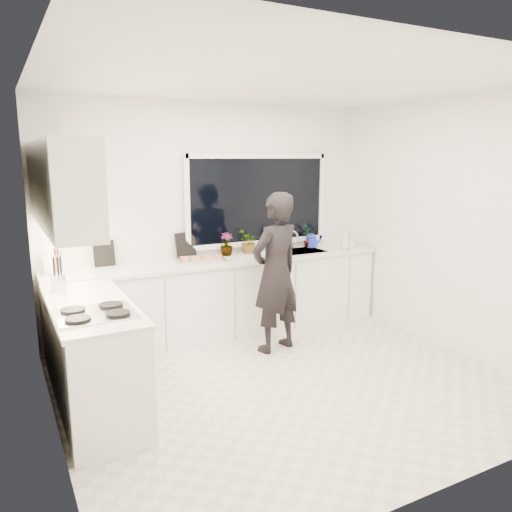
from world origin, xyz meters
TOP-DOWN VIEW (x-y plane):
  - floor at (0.00, 0.00)m, footprint 4.00×3.50m
  - wall_back at (0.00, 1.76)m, footprint 4.00×0.02m
  - wall_left at (-2.01, 0.00)m, footprint 0.02×3.50m
  - wall_right at (2.01, 0.00)m, footprint 0.02×3.50m
  - ceiling at (0.00, 0.00)m, footprint 4.00×3.50m
  - window at (0.60, 1.73)m, footprint 1.80×0.02m
  - base_cabinets_back at (0.00, 1.45)m, footprint 3.92×0.58m
  - base_cabinets_left at (-1.67, 0.35)m, footprint 0.58×1.60m
  - countertop_back at (0.00, 1.44)m, footprint 3.94×0.62m
  - countertop_left at (-1.67, 0.35)m, footprint 0.62×1.60m
  - upper_cabinets at (-1.79, 0.70)m, footprint 0.34×2.10m
  - sink at (1.05, 1.45)m, footprint 0.58×0.42m
  - faucet at (1.05, 1.65)m, footprint 0.03×0.03m
  - stovetop at (-1.69, -0.00)m, footprint 0.56×0.48m
  - person at (0.31, 0.78)m, footprint 0.71×0.56m
  - pizza_tray at (-0.28, 1.42)m, footprint 0.58×0.48m
  - pizza at (-0.28, 1.42)m, footprint 0.53×0.43m
  - watering_can at (1.32, 1.61)m, footprint 0.17×0.17m
  - paper_towel_roll at (-1.85, 1.55)m, footprint 0.12×0.12m
  - knife_block at (-1.80, 1.59)m, footprint 0.15×0.13m
  - utensil_crock at (-1.85, 0.80)m, footprint 0.16×0.16m
  - picture_frame_large at (-1.29, 1.69)m, footprint 0.22×0.02m
  - picture_frame_small at (-0.37, 1.69)m, footprint 0.25×0.06m
  - herb_plants at (0.55, 1.61)m, footprint 1.29×0.34m
  - soap_bottles at (1.64, 1.30)m, footprint 0.19×0.14m

SIDE VIEW (x-z plane):
  - floor at x=0.00m, z-range -0.02..0.00m
  - base_cabinets_back at x=0.00m, z-range 0.00..0.88m
  - base_cabinets_left at x=-1.67m, z-range 0.00..0.88m
  - person at x=0.31m, z-range 0.00..1.72m
  - sink at x=1.05m, z-range 0.80..0.94m
  - countertop_back at x=0.00m, z-range 0.88..0.92m
  - countertop_left at x=-1.67m, z-range 0.88..0.92m
  - stovetop at x=-1.69m, z-range 0.92..0.95m
  - pizza_tray at x=-0.28m, z-range 0.92..0.95m
  - pizza at x=-0.28m, z-range 0.95..0.96m
  - watering_can at x=1.32m, z-range 0.92..1.05m
  - utensil_crock at x=-1.85m, z-range 0.92..1.08m
  - faucet at x=1.05m, z-range 0.92..1.14m
  - knife_block at x=-1.80m, z-range 0.92..1.14m
  - paper_towel_roll at x=-1.85m, z-range 0.92..1.18m
  - soap_bottles at x=1.64m, z-range 0.91..1.19m
  - picture_frame_large at x=-1.29m, z-range 0.92..1.20m
  - herb_plants at x=0.55m, z-range 0.91..1.22m
  - picture_frame_small at x=-0.37m, z-range 0.92..1.22m
  - wall_back at x=0.00m, z-range 0.00..2.70m
  - wall_left at x=-2.01m, z-range 0.00..2.70m
  - wall_right at x=2.01m, z-range 0.00..2.70m
  - window at x=0.60m, z-range 1.05..2.05m
  - upper_cabinets at x=-1.79m, z-range 1.50..2.20m
  - ceiling at x=0.00m, z-range 2.70..2.72m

